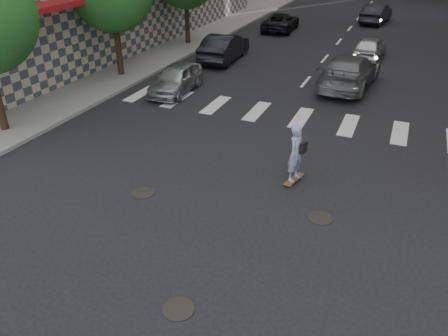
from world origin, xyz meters
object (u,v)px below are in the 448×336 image
object	(u,v)px
silver_sedan	(176,79)
traffic_car_d	(370,48)
traffic_car_a	(224,47)
skateboarder	(296,153)
traffic_car_b	(350,71)
traffic_car_c	(281,22)
traffic_car_e	(376,14)

from	to	relation	value
silver_sedan	traffic_car_d	xyz separation A→B (m)	(7.98, 10.12, 0.01)
traffic_car_a	skateboarder	bearing A→B (deg)	118.95
traffic_car_d	skateboarder	bearing A→B (deg)	92.27
traffic_car_b	traffic_car_c	xyz separation A→B (m)	(-7.10, 12.00, -0.16)
traffic_car_b	silver_sedan	bearing A→B (deg)	32.79
traffic_car_a	traffic_car_e	distance (m)	17.38
traffic_car_c	traffic_car_e	distance (m)	8.87
traffic_car_a	traffic_car_e	world-z (taller)	traffic_car_a
skateboarder	silver_sedan	xyz separation A→B (m)	(-7.59, 6.22, -0.35)
skateboarder	silver_sedan	bearing A→B (deg)	155.55
traffic_car_a	traffic_car_c	xyz separation A→B (m)	(0.67, 9.81, -0.14)
silver_sedan	traffic_car_a	xyz separation A→B (m)	(-0.09, 6.31, 0.12)
skateboarder	traffic_car_b	distance (m)	10.34
traffic_car_b	traffic_car_e	distance (m)	18.01
traffic_car_d	traffic_car_e	distance (m)	12.03
traffic_car_b	traffic_car_c	distance (m)	13.94
silver_sedan	traffic_car_c	bearing A→B (deg)	84.21
traffic_car_b	traffic_car_d	distance (m)	6.01
silver_sedan	traffic_car_c	size ratio (longest dim) A/B	0.83
silver_sedan	traffic_car_d	world-z (taller)	traffic_car_d
silver_sedan	traffic_car_e	world-z (taller)	traffic_car_e
skateboarder	traffic_car_e	bearing A→B (deg)	105.83
traffic_car_a	traffic_car_e	bearing A→B (deg)	-117.10
silver_sedan	traffic_car_c	world-z (taller)	silver_sedan
traffic_car_b	traffic_car_d	bearing A→B (deg)	-88.32
silver_sedan	traffic_car_e	size ratio (longest dim) A/B	0.83
silver_sedan	traffic_car_a	size ratio (longest dim) A/B	0.82
traffic_car_a	silver_sedan	bearing A→B (deg)	88.26
traffic_car_d	traffic_car_c	bearing A→B (deg)	-35.42
traffic_car_c	traffic_car_b	bearing A→B (deg)	117.62
skateboarder	silver_sedan	distance (m)	9.82
traffic_car_a	traffic_car_b	bearing A→B (deg)	161.67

